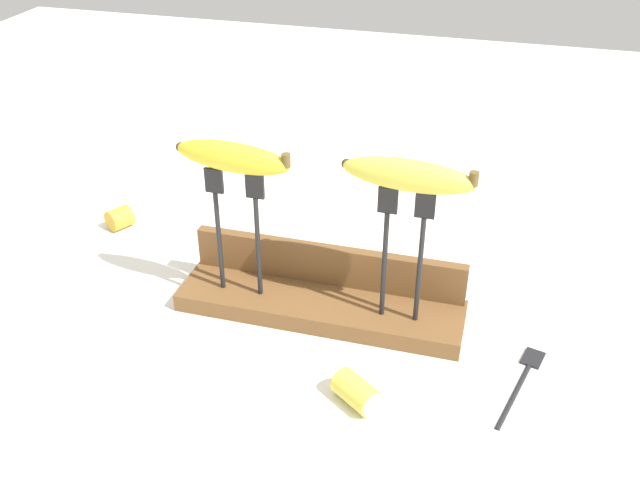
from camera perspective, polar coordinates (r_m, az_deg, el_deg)
name	(u,v)px	position (r m, az deg, el deg)	size (l,w,h in m)	color
ground_plane	(320,313)	(1.05, 0.00, -5.89)	(3.00, 3.00, 0.00)	white
wooden_board	(320,306)	(1.04, 0.00, -5.30)	(0.42, 0.11, 0.03)	brown
board_backstop	(328,264)	(1.05, 0.66, -1.96)	(0.41, 0.02, 0.06)	brown
fork_stand_left	(237,222)	(1.00, -6.68, 1.43)	(0.08, 0.01, 0.20)	black
fork_stand_right	(403,245)	(0.94, 6.71, -0.38)	(0.07, 0.01, 0.20)	black
banana_raised_left	(232,157)	(0.95, -7.05, 6.63)	(0.17, 0.05, 0.04)	yellow
banana_raised_right	(408,175)	(0.89, 7.11, 5.18)	(0.18, 0.05, 0.04)	#DBD147
fork_fallen_near	(524,375)	(0.98, 16.05, -10.39)	(0.06, 0.17, 0.01)	black
banana_chunk_near	(120,218)	(1.30, -15.75, 1.71)	(0.05, 0.05, 0.04)	gold
banana_chunk_far	(357,392)	(0.90, 2.98, -12.11)	(0.07, 0.06, 0.04)	#DBD147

